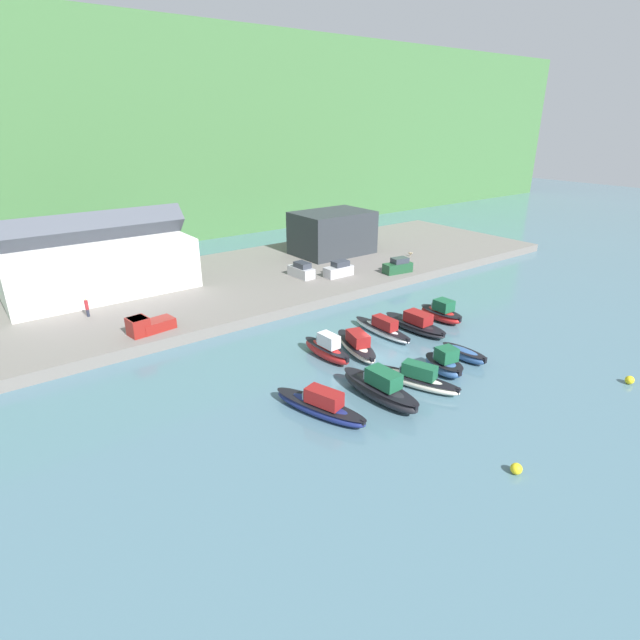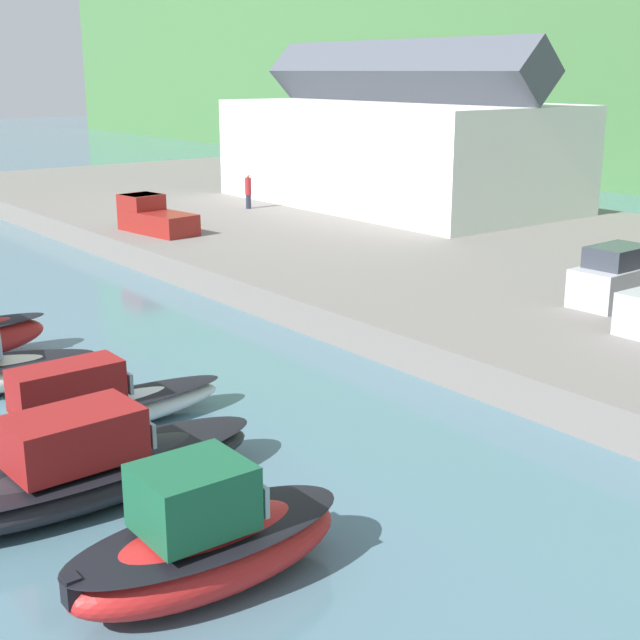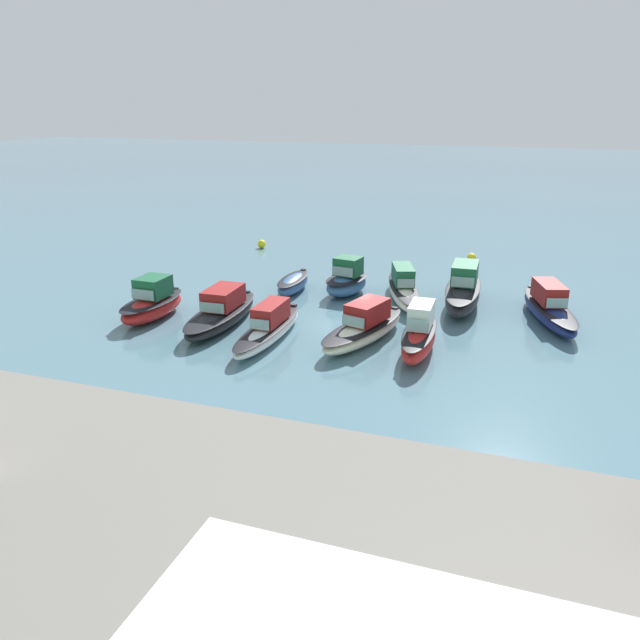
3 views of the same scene
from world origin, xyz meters
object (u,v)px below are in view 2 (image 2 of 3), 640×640
object	(u,v)px
moored_boat_3	(90,469)
parked_car_0	(619,278)
moored_boat_4	(206,543)
pickup_truck_0	(153,216)
person_on_quay	(248,191)
moored_boat_2	(80,411)

from	to	relation	value
moored_boat_3	parked_car_0	xyz separation A→B (m)	(-0.67, 20.99, 1.34)
moored_boat_3	moored_boat_4	bearing A→B (deg)	1.16
parked_car_0	pickup_truck_0	distance (m)	24.92
person_on_quay	pickup_truck_0	bearing A→B (deg)	-65.95
moored_boat_4	person_on_quay	xyz separation A→B (m)	(-33.19, 22.71, 1.37)
parked_car_0	person_on_quay	distance (m)	27.92
person_on_quay	moored_boat_3	bearing A→B (deg)	-38.86
moored_boat_4	parked_car_0	distance (m)	21.43
parked_car_0	moored_boat_3	bearing A→B (deg)	-90.51
moored_boat_4	moored_boat_2	bearing A→B (deg)	173.06
moored_boat_3	pickup_truck_0	xyz separation A→B (m)	(-24.72, 14.44, 1.24)
moored_boat_4	moored_boat_3	bearing A→B (deg)	-176.30
moored_boat_3	person_on_quay	bearing A→B (deg)	138.95
moored_boat_2	moored_boat_4	size ratio (longest dim) A/B	1.44
person_on_quay	parked_car_0	bearing A→B (deg)	-4.08
moored_boat_2	parked_car_0	xyz separation A→B (m)	(3.02, 19.65, 1.40)
moored_boat_4	parked_car_0	bearing A→B (deg)	104.79
moored_boat_3	moored_boat_4	xyz separation A→B (m)	(4.66, 0.27, 0.14)
moored_boat_3	pickup_truck_0	world-z (taller)	pickup_truck_0
moored_boat_3	parked_car_0	size ratio (longest dim) A/B	1.98
moored_boat_2	pickup_truck_0	world-z (taller)	pickup_truck_0
parked_car_0	person_on_quay	xyz separation A→B (m)	(-27.85, 1.99, 0.18)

